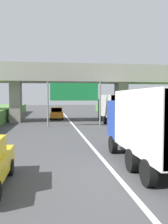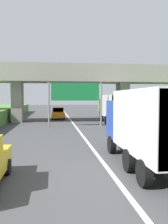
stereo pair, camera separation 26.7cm
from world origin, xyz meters
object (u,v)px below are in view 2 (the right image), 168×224
(overhead_highway_sign, at_px, (75,94))
(car_orange, at_px, (58,113))
(truck_green, at_px, (114,107))
(truck_blue, at_px, (148,124))

(overhead_highway_sign, distance_m, car_orange, 9.42)
(truck_green, bearing_deg, truck_blue, -99.71)
(overhead_highway_sign, height_order, truck_blue, overhead_highway_sign)
(truck_green, height_order, car_orange, truck_green)
(truck_blue, bearing_deg, truck_green, 80.29)
(overhead_highway_sign, xyz_separation_m, truck_green, (4.90, 2.27, -1.55))
(truck_blue, bearing_deg, overhead_highway_sign, 96.78)
(overhead_highway_sign, relative_size, car_orange, 1.43)
(car_orange, bearing_deg, overhead_highway_sign, -79.08)
(truck_blue, bearing_deg, car_orange, 98.29)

